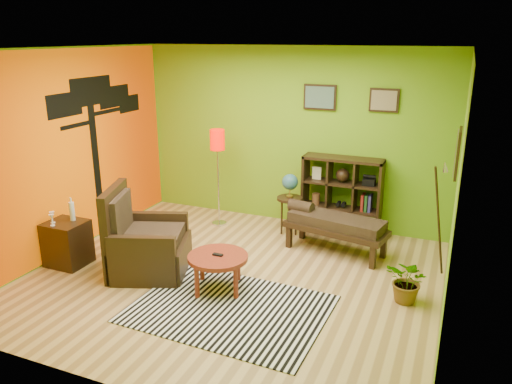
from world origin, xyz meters
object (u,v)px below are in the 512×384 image
at_px(globe_table, 290,189).
at_px(potted_plant, 408,286).
at_px(bench, 333,224).
at_px(armchair, 144,247).
at_px(floor_lamp, 218,148).
at_px(cube_shelf, 342,196).
at_px(coffee_table, 218,260).
at_px(side_cabinet, 67,243).

bearing_deg(globe_table, potted_plant, -37.13).
bearing_deg(bench, armchair, -143.78).
relative_size(armchair, floor_lamp, 0.76).
bearing_deg(cube_shelf, floor_lamp, -168.35).
xyz_separation_m(armchair, floor_lamp, (0.12, 1.88, 0.91)).
bearing_deg(coffee_table, bench, 57.98).
height_order(floor_lamp, cube_shelf, floor_lamp).
distance_m(cube_shelf, bench, 0.77).
xyz_separation_m(globe_table, potted_plant, (1.94, -1.47, -0.51)).
height_order(armchair, potted_plant, armchair).
bearing_deg(armchair, side_cabinet, -168.75).
bearing_deg(side_cabinet, floor_lamp, 60.21).
height_order(coffee_table, side_cabinet, side_cabinet).
distance_m(floor_lamp, cube_shelf, 2.06).
height_order(floor_lamp, potted_plant, floor_lamp).
relative_size(side_cabinet, bench, 0.61).
bearing_deg(cube_shelf, side_cabinet, -141.32).
relative_size(armchair, side_cabinet, 1.30).
relative_size(floor_lamp, bench, 1.04).
xyz_separation_m(bench, potted_plant, (1.15, -1.05, -0.21)).
relative_size(armchair, cube_shelf, 0.99).
relative_size(cube_shelf, bench, 0.80).
bearing_deg(floor_lamp, cube_shelf, 11.65).
bearing_deg(coffee_table, potted_plant, 14.46).
bearing_deg(potted_plant, globe_table, 142.87).
distance_m(armchair, bench, 2.60).
distance_m(side_cabinet, globe_table, 3.24).
height_order(coffee_table, cube_shelf, cube_shelf).
relative_size(coffee_table, floor_lamp, 0.46).
height_order(armchair, bench, armchair).
bearing_deg(cube_shelf, globe_table, -156.35).
xyz_separation_m(armchair, globe_table, (1.30, 1.96, 0.38)).
xyz_separation_m(armchair, cube_shelf, (2.04, 2.28, 0.26)).
relative_size(globe_table, bench, 0.63).
height_order(armchair, cube_shelf, cube_shelf).
distance_m(coffee_table, armchair, 1.10).
relative_size(coffee_table, side_cabinet, 0.79).
xyz_separation_m(coffee_table, side_cabinet, (-2.17, -0.15, -0.08)).
bearing_deg(potted_plant, coffee_table, -165.54).
distance_m(armchair, potted_plant, 3.28).
relative_size(bench, potted_plant, 2.79).
bearing_deg(bench, floor_lamp, 169.88).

